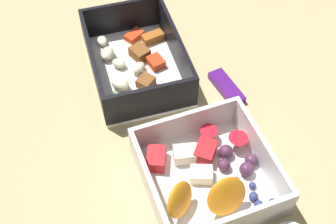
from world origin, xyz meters
TOP-DOWN VIEW (x-y plane):
  - table_surface at (0.00, 0.00)cm, footprint 80.00×80.00cm
  - pasta_container at (-12.06, -0.08)cm, footprint 20.90×15.80cm
  - fruit_bowl at (10.06, 1.37)cm, footprint 16.59×16.49cm
  - candy_bar at (-2.74, 11.01)cm, footprint 7.16×2.90cm

SIDE VIEW (x-z plane):
  - table_surface at x=0.00cm, z-range 0.00..2.00cm
  - candy_bar at x=-2.74cm, z-range 2.00..3.20cm
  - fruit_bowl at x=10.06cm, z-range 0.89..6.78cm
  - pasta_container at x=-12.06cm, z-range 0.86..7.10cm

